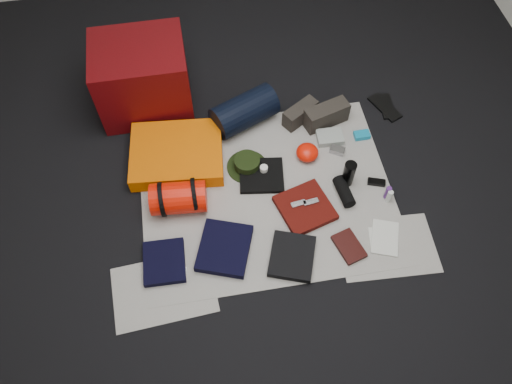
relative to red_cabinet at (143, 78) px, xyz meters
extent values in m
cube|color=black|center=(0.71, -0.90, -0.27)|extent=(4.50, 4.50, 0.02)
cube|color=#B6B1A8|center=(0.71, -0.90, -0.25)|extent=(1.60, 1.30, 0.01)
cube|color=#B6B1A8|center=(0.01, -1.45, -0.25)|extent=(0.61, 0.44, 0.00)
cube|color=#B6B1A8|center=(1.36, -1.40, -0.25)|extent=(0.60, 0.43, 0.00)
cube|color=#510508|center=(0.00, 0.00, 0.00)|extent=(0.62, 0.52, 0.51)
cube|color=#E56102|center=(0.16, -0.54, -0.20)|extent=(0.64, 0.54, 0.11)
cylinder|color=red|center=(0.15, -0.91, -0.15)|extent=(0.35, 0.23, 0.20)
cylinder|color=black|center=(0.05, -0.91, -0.14)|extent=(0.02, 0.22, 0.22)
cylinder|color=black|center=(0.25, -0.91, -0.14)|extent=(0.03, 0.22, 0.22)
cylinder|color=black|center=(0.65, -0.30, -0.13)|extent=(0.50, 0.39, 0.23)
cylinder|color=black|center=(0.61, -0.68, -0.25)|extent=(0.36, 0.36, 0.01)
cylinder|color=black|center=(0.61, -0.68, -0.21)|extent=(0.17, 0.17, 0.08)
cube|color=#2D2823|center=(1.04, -0.34, -0.19)|extent=(0.27, 0.22, 0.13)
cube|color=#2D2823|center=(1.21, -0.39, -0.17)|extent=(0.33, 0.20, 0.15)
cube|color=black|center=(1.67, -0.33, -0.25)|extent=(0.20, 0.29, 0.02)
cube|color=black|center=(1.69, -0.32, -0.25)|extent=(0.11, 0.24, 0.01)
cube|color=black|center=(0.02, -1.29, -0.23)|extent=(0.25, 0.28, 0.04)
cube|color=black|center=(0.38, -1.26, -0.22)|extent=(0.39, 0.41, 0.05)
cube|color=black|center=(0.77, -1.38, -0.23)|extent=(0.34, 0.36, 0.05)
cube|color=black|center=(0.69, -0.77, -0.24)|extent=(0.32, 0.30, 0.03)
cube|color=#480C07|center=(0.92, -1.06, -0.23)|extent=(0.39, 0.39, 0.04)
ellipsoid|color=red|center=(1.02, -0.66, -0.20)|extent=(0.19, 0.19, 0.10)
cube|color=gray|center=(1.21, -0.54, -0.23)|extent=(0.18, 0.14, 0.04)
cylinder|color=black|center=(1.23, -0.91, -0.15)|extent=(0.09, 0.09, 0.19)
cylinder|color=black|center=(1.19, -1.00, -0.21)|extent=(0.11, 0.21, 0.08)
cube|color=#9F9EA3|center=(1.23, -0.66, -0.23)|extent=(0.11, 0.10, 0.04)
cube|color=#117CA4|center=(1.43, -0.56, -0.23)|extent=(0.11, 0.07, 0.03)
cylinder|color=#4D226D|center=(1.45, -1.06, -0.20)|extent=(0.04, 0.04, 0.10)
cylinder|color=silver|center=(1.46, -1.09, -0.20)|extent=(0.04, 0.04, 0.10)
cube|color=black|center=(1.12, -1.37, -0.24)|extent=(0.19, 0.24, 0.03)
cube|color=beige|center=(1.36, -1.34, -0.24)|extent=(0.23, 0.27, 0.01)
cube|color=beige|center=(1.33, -1.35, -0.25)|extent=(0.16, 0.19, 0.01)
cube|color=black|center=(1.42, -0.95, -0.24)|extent=(0.12, 0.08, 0.03)
cube|color=#9F9EA3|center=(0.10, -1.37, -0.24)|extent=(0.09, 0.09, 0.01)
cylinder|color=silver|center=(0.71, -0.74, -0.20)|extent=(0.05, 0.05, 0.03)
cube|color=#9F9EA3|center=(0.88, -1.04, -0.20)|extent=(0.10, 0.05, 0.01)
cube|color=#9F9EA3|center=(0.96, -1.04, -0.20)|extent=(0.10, 0.05, 0.01)
camera|label=1|loc=(0.36, -2.56, 2.48)|focal=35.00mm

